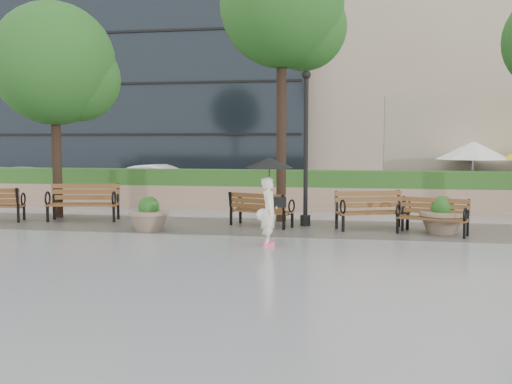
% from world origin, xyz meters
% --- Properties ---
extents(ground, '(100.00, 100.00, 0.00)m').
position_xyz_m(ground, '(0.00, 0.00, 0.00)').
color(ground, gray).
rests_on(ground, ground).
extents(cobble_strip, '(28.00, 3.20, 0.01)m').
position_xyz_m(cobble_strip, '(0.00, 3.00, 0.01)').
color(cobble_strip, '#383330').
rests_on(cobble_strip, ground).
extents(hedge_wall, '(24.00, 0.80, 1.35)m').
position_xyz_m(hedge_wall, '(0.00, 7.00, 0.66)').
color(hedge_wall, '#9F8166').
rests_on(hedge_wall, ground).
extents(asphalt_street, '(40.00, 7.00, 0.00)m').
position_xyz_m(asphalt_street, '(0.00, 11.00, 0.00)').
color(asphalt_street, black).
rests_on(asphalt_street, ground).
extents(bldg_stone, '(18.00, 10.00, 20.00)m').
position_xyz_m(bldg_stone, '(10.00, 23.00, 10.00)').
color(bldg_stone, tan).
rests_on(bldg_stone, ground).
extents(bench_1, '(2.09, 1.14, 1.07)m').
position_xyz_m(bench_1, '(-4.34, 3.27, 0.32)').
color(bench_1, brown).
rests_on(bench_1, ground).
extents(bench_2, '(1.84, 1.25, 0.93)m').
position_xyz_m(bench_2, '(0.93, 3.01, 0.28)').
color(bench_2, brown).
rests_on(bench_2, ground).
extents(bench_3, '(1.98, 1.33, 0.99)m').
position_xyz_m(bench_3, '(3.87, 3.03, 0.30)').
color(bench_3, brown).
rests_on(bench_3, ground).
extents(bench_4, '(1.79, 1.19, 0.90)m').
position_xyz_m(bench_4, '(5.31, 2.37, 0.27)').
color(bench_4, brown).
rests_on(bench_4, ground).
extents(planter_left, '(1.06, 1.06, 0.89)m').
position_xyz_m(planter_left, '(-1.80, 1.83, 0.35)').
color(planter_left, '#7F6B56').
rests_on(planter_left, ground).
extents(planter_right, '(1.14, 1.14, 0.95)m').
position_xyz_m(planter_right, '(5.59, 2.67, 0.37)').
color(planter_right, '#7F6B56').
rests_on(planter_right, ground).
extents(lamppost, '(0.28, 0.28, 4.20)m').
position_xyz_m(lamppost, '(2.10, 3.35, 1.85)').
color(lamppost, black).
rests_on(lamppost, ground).
extents(tree_0, '(3.68, 3.62, 6.42)m').
position_xyz_m(tree_0, '(-5.28, 3.90, 4.48)').
color(tree_0, black).
rests_on(tree_0, ground).
extents(tree_1, '(3.55, 3.48, 7.84)m').
position_xyz_m(tree_1, '(1.49, 4.20, 5.93)').
color(tree_1, black).
rests_on(tree_1, ground).
extents(patio_umb_white, '(2.50, 2.50, 2.30)m').
position_xyz_m(patio_umb_white, '(7.43, 8.53, 1.99)').
color(patio_umb_white, black).
rests_on(patio_umb_white, ground).
extents(car_left, '(4.58, 2.47, 1.26)m').
position_xyz_m(car_left, '(-9.87, 9.54, 0.63)').
color(car_left, white).
rests_on(car_left, ground).
extents(car_right, '(4.32, 2.23, 1.36)m').
position_xyz_m(car_right, '(-4.46, 10.38, 0.68)').
color(car_right, white).
rests_on(car_right, ground).
extents(pedestrian, '(1.06, 1.06, 1.95)m').
position_xyz_m(pedestrian, '(1.56, 0.25, 1.19)').
color(pedestrian, '#EFE6C9').
rests_on(pedestrian, ground).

